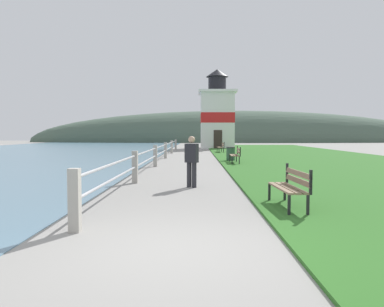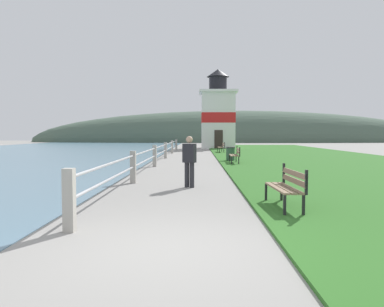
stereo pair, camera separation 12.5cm
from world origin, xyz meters
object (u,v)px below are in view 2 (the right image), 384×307
at_px(park_bench_far, 222,146).
at_px(lighthouse, 218,115).
at_px(trash_bin, 230,154).
at_px(park_bench_midway, 236,154).
at_px(person_strolling, 189,160).
at_px(park_bench_near, 287,185).

height_order(park_bench_far, lighthouse, lighthouse).
bearing_deg(trash_bin, park_bench_far, 89.38).
relative_size(park_bench_midway, person_strolling, 1.11).
height_order(park_bench_near, park_bench_far, same).
bearing_deg(lighthouse, person_strolling, -94.62).
bearing_deg(park_bench_far, lighthouse, -93.31).
bearing_deg(person_strolling, park_bench_far, 20.15).
bearing_deg(lighthouse, park_bench_near, -90.45).
distance_m(park_bench_far, trash_bin, 9.76).
distance_m(park_bench_near, park_bench_midway, 12.08).
xyz_separation_m(park_bench_far, person_strolling, (-2.27, -20.38, 0.31)).
bearing_deg(person_strolling, lighthouse, 21.89).
height_order(park_bench_near, person_strolling, person_strolling).
bearing_deg(park_bench_near, trash_bin, -92.49).
bearing_deg(park_bench_midway, park_bench_near, 90.62).
distance_m(park_bench_midway, lighthouse, 21.78).
relative_size(park_bench_midway, lighthouse, 0.20).
distance_m(park_bench_near, person_strolling, 3.95).
xyz_separation_m(park_bench_midway, lighthouse, (0.17, 21.55, 3.14)).
xyz_separation_m(park_bench_near, trash_bin, (-0.02, 13.90, -0.11)).
bearing_deg(park_bench_midway, trash_bin, -85.06).
bearing_deg(park_bench_midway, lighthouse, -89.36).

